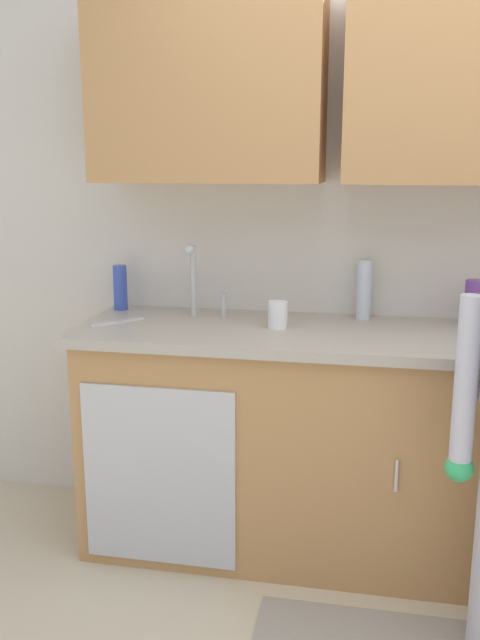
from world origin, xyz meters
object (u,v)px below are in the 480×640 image
object	(u,v)px
bottle_water_tall	(474,304)
bottle_water_short	(364,289)
sink	(194,327)
bottle_soap	(120,288)
cup_by_sink	(278,315)
knife_on_counter	(117,322)

from	to	relation	value
bottle_water_tall	bottle_water_short	bearing A→B (deg)	170.91
sink	bottle_soap	world-z (taller)	sink
cup_by_sink	knife_on_counter	xyz separation A→B (m)	(-0.65, -0.04, -0.05)
bottle_soap	bottle_water_short	bearing A→B (deg)	1.15
bottle_water_tall	cup_by_sink	world-z (taller)	bottle_water_tall
sink	knife_on_counter	distance (m)	0.31
sink	bottle_water_tall	bearing A→B (deg)	7.78
knife_on_counter	bottle_soap	bearing A→B (deg)	-122.98
bottle_soap	bottle_water_tall	world-z (taller)	bottle_soap
bottle_soap	cup_by_sink	world-z (taller)	bottle_soap
bottle_water_short	bottle_water_tall	xyz separation A→B (m)	(0.43, -0.07, -0.03)
bottle_soap	sink	bearing A→B (deg)	-27.12
cup_by_sink	knife_on_counter	distance (m)	0.66
bottle_soap	bottle_water_tall	xyz separation A→B (m)	(1.49, -0.05, -0.00)
bottle_soap	knife_on_counter	world-z (taller)	bottle_soap
bottle_soap	knife_on_counter	bearing A→B (deg)	-72.79
sink	bottle_water_short	world-z (taller)	sink
bottle_soap	bottle_water_short	world-z (taller)	bottle_water_short
bottle_water_tall	cup_by_sink	distance (m)	0.78
sink	bottle_water_short	xyz separation A→B (m)	(0.67, 0.22, 0.14)
bottle_water_tall	bottle_soap	bearing A→B (deg)	178.16
bottle_soap	cup_by_sink	distance (m)	0.76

